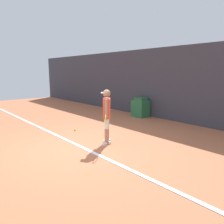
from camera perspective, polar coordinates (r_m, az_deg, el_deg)
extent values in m
plane|color=#B76642|center=(6.17, -9.95, -9.33)|extent=(24.00, 24.00, 0.00)
cube|color=#383842|center=(9.43, 17.06, 6.86)|extent=(24.00, 0.10, 3.10)
cube|color=white|center=(6.27, -8.31, -8.90)|extent=(21.60, 0.10, 0.01)
cylinder|color=#A37556|center=(6.51, -1.31, -5.91)|extent=(0.12, 0.12, 0.48)
cylinder|color=white|center=(6.42, -1.33, -2.63)|extent=(0.14, 0.14, 0.29)
cube|color=white|center=(6.57, -1.31, -7.57)|extent=(0.10, 0.24, 0.08)
cylinder|color=#A37556|center=(6.30, -1.41, -6.48)|extent=(0.12, 0.12, 0.48)
cylinder|color=white|center=(6.20, -1.42, -3.09)|extent=(0.14, 0.14, 0.29)
cube|color=white|center=(6.36, -1.40, -8.18)|extent=(0.10, 0.24, 0.08)
cube|color=#E54C38|center=(6.22, -1.39, 0.99)|extent=(0.39, 0.38, 0.57)
sphere|color=#A37556|center=(6.17, -1.41, 4.87)|extent=(0.22, 0.22, 0.22)
cube|color=white|center=(6.17, -2.34, 5.05)|extent=(0.21, 0.21, 0.02)
cylinder|color=#A37556|center=(6.42, -1.31, 1.42)|extent=(0.09, 0.09, 0.53)
cylinder|color=#A37556|center=(6.03, -1.48, 0.83)|extent=(0.09, 0.09, 0.53)
cylinder|color=black|center=(5.98, -1.51, -1.84)|extent=(0.16, 0.15, 0.03)
torus|color=yellow|center=(5.74, -1.64, -2.38)|extent=(0.26, 0.24, 0.34)
sphere|color=#D1E533|center=(7.92, -9.64, -4.60)|extent=(0.07, 0.07, 0.07)
cube|color=#28663D|center=(10.25, 7.47, 0.96)|extent=(0.67, 0.61, 0.78)
cube|color=#28663D|center=(10.19, 7.53, 3.41)|extent=(0.47, 0.43, 0.10)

